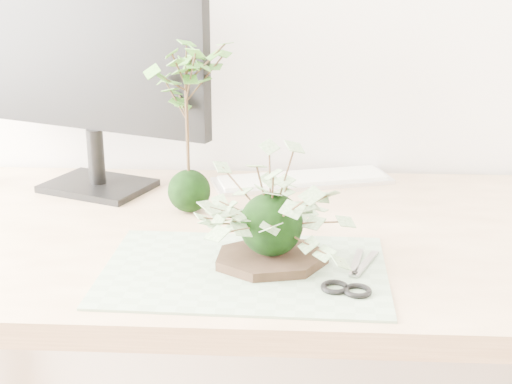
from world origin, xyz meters
TOP-DOWN VIEW (x-y plane):
  - desk at (0.01, 1.23)m, footprint 1.60×0.70m
  - cutting_mat at (-0.01, 1.05)m, footprint 0.44×0.30m
  - stone_dish at (0.03, 1.08)m, footprint 0.22×0.22m
  - ivy_kokedama at (0.03, 1.08)m, footprint 0.31×0.31m
  - maple_kokedama at (-0.13, 1.32)m, footprint 0.20×0.20m
  - keyboard at (0.08, 1.50)m, footprint 0.39×0.21m
  - monitor at (-0.34, 1.44)m, footprint 0.49×0.23m
  - scissors at (0.15, 1.01)m, footprint 0.08×0.17m

SIDE VIEW (x-z plane):
  - desk at x=0.01m, z-range 0.28..1.02m
  - cutting_mat at x=-0.01m, z-range 0.74..0.74m
  - keyboard at x=0.08m, z-range 0.74..0.75m
  - scissors at x=0.15m, z-range 0.74..0.75m
  - stone_dish at x=0.03m, z-range 0.74..0.76m
  - ivy_kokedama at x=0.03m, z-range 0.76..0.95m
  - maple_kokedama at x=-0.13m, z-range 0.81..1.14m
  - monitor at x=-0.34m, z-range 0.77..1.23m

